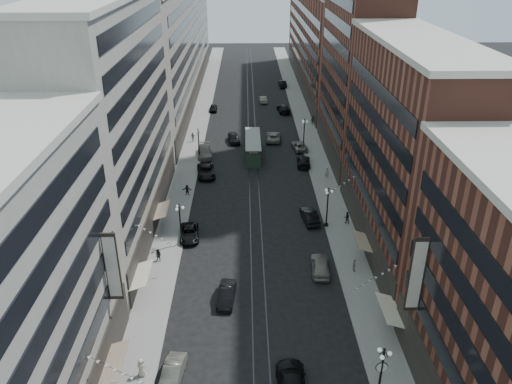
{
  "coord_description": "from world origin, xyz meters",
  "views": [
    {
      "loc": [
        -1.14,
        -24.36,
        33.0
      ],
      "look_at": [
        0.03,
        32.31,
        5.0
      ],
      "focal_mm": 35.0,
      "sensor_mm": 36.0,
      "label": 1
    }
  ],
  "objects": [
    {
      "name": "car_extra_1",
      "position": [
        8.4,
        104.4,
        0.85
      ],
      "size": [
        2.01,
        5.21,
        1.69
      ],
      "primitive_type": "imported",
      "rotation": [
        0.0,
        0.0,
        3.18
      ],
      "color": "black",
      "rests_on": "ground"
    },
    {
      "name": "pedestrian_4",
      "position": [
        10.83,
        21.81,
        0.92
      ],
      "size": [
        0.43,
        0.91,
        1.54
      ],
      "primitive_type": "imported",
      "rotation": [
        0.0,
        0.0,
        1.59
      ],
      "color": "#A19886",
      "rests_on": "sidewalk_east"
    },
    {
      "name": "rail_west",
      "position": [
        -0.7,
        70.0,
        0.01
      ],
      "size": [
        0.12,
        180.0,
        0.02
      ],
      "primitive_type": "cube",
      "color": "#2D2D33",
      "rests_on": "ground"
    },
    {
      "name": "lamppost_se_far",
      "position": [
        9.2,
        32.0,
        3.1
      ],
      "size": [
        1.03,
        1.14,
        5.52
      ],
      "color": "black",
      "rests_on": "sidewalk_east"
    },
    {
      "name": "building_east_far",
      "position": [
        17.0,
        105.0,
        12.0
      ],
      "size": [
        8.0,
        72.0,
        24.0
      ],
      "primitive_type": "cube",
      "color": "brown",
      "rests_on": "ground"
    },
    {
      "name": "car_1",
      "position": [
        -7.55,
        6.65,
        0.73
      ],
      "size": [
        2.11,
        4.59,
        1.46
      ],
      "primitive_type": "imported",
      "rotation": [
        0.0,
        0.0,
        -0.13
      ],
      "color": "#646359",
      "rests_on": "ground"
    },
    {
      "name": "pedestrian_1",
      "position": [
        -10.19,
        7.03,
        1.04
      ],
      "size": [
        0.98,
        0.74,
        1.78
      ],
      "primitive_type": "imported",
      "rotation": [
        0.0,
        0.0,
        2.79
      ],
      "color": "beige",
      "rests_on": "sidewalk_west"
    },
    {
      "name": "pedestrian_5",
      "position": [
        -9.88,
        41.44,
        0.94
      ],
      "size": [
        1.51,
        0.58,
        1.59
      ],
      "primitive_type": "imported",
      "rotation": [
        0.0,
        0.0,
        -0.11
      ],
      "color": "black",
      "rests_on": "sidewalk_west"
    },
    {
      "name": "car_11",
      "position": [
        8.4,
        59.64,
        0.71
      ],
      "size": [
        2.89,
        5.35,
        1.43
      ],
      "primitive_type": "imported",
      "rotation": [
        0.0,
        0.0,
        3.25
      ],
      "color": "slate",
      "rests_on": "ground"
    },
    {
      "name": "pedestrian_6",
      "position": [
        -11.1,
        63.72,
        1.04
      ],
      "size": [
        1.11,
        0.64,
        1.79
      ],
      "primitive_type": "imported",
      "rotation": [
        0.0,
        0.0,
        2.98
      ],
      "color": "gray",
      "rests_on": "sidewalk_west"
    },
    {
      "name": "car_5",
      "position": [
        -3.32,
        17.1,
        0.77
      ],
      "size": [
        2.0,
        4.78,
        1.54
      ],
      "primitive_type": "imported",
      "rotation": [
        0.0,
        0.0,
        -0.08
      ],
      "color": "black",
      "rests_on": "ground"
    },
    {
      "name": "rail_east",
      "position": [
        0.7,
        70.0,
        0.01
      ],
      "size": [
        0.12,
        180.0,
        0.02
      ],
      "primitive_type": "cube",
      "color": "#2D2D33",
      "rests_on": "ground"
    },
    {
      "name": "building_east_tower",
      "position": [
        17.0,
        56.0,
        21.0
      ],
      "size": [
        8.0,
        26.0,
        42.0
      ],
      "primitive_type": "cube",
      "color": "brown",
      "rests_on": "ground"
    },
    {
      "name": "lamppost_se_mid",
      "position": [
        9.2,
        60.0,
        3.1
      ],
      "size": [
        1.03,
        1.14,
        5.52
      ],
      "color": "black",
      "rests_on": "sidewalk_east"
    },
    {
      "name": "sidewalk_west",
      "position": [
        -11.0,
        70.0,
        0.07
      ],
      "size": [
        4.0,
        180.0,
        0.15
      ],
      "primitive_type": "cube",
      "color": "gray",
      "rests_on": "ground"
    },
    {
      "name": "pedestrian_2",
      "position": [
        -11.43,
        24.22,
        0.95
      ],
      "size": [
        0.88,
        0.7,
        1.6
      ],
      "primitive_type": "imported",
      "rotation": [
        0.0,
        0.0,
        -0.42
      ],
      "color": "black",
      "rests_on": "sidewalk_west"
    },
    {
      "name": "pedestrian_9",
      "position": [
        12.5,
        73.39,
        1.05
      ],
      "size": [
        1.24,
        0.79,
        1.79
      ],
      "primitive_type": "imported",
      "rotation": [
        0.0,
        0.0,
        0.29
      ],
      "color": "black",
      "rests_on": "sidewalk_east"
    },
    {
      "name": "building_west_far",
      "position": [
        -17.0,
        96.0,
        13.0
      ],
      "size": [
        8.0,
        90.0,
        26.0
      ],
      "primitive_type": "cube",
      "color": "#9D998B",
      "rests_on": "ground"
    },
    {
      "name": "streetcar",
      "position": [
        0.0,
        56.82,
        1.5
      ],
      "size": [
        2.6,
        11.76,
        3.25
      ],
      "color": "#253B2B",
      "rests_on": "ground"
    },
    {
      "name": "car_6",
      "position": [
        2.38,
        5.2,
        0.87
      ],
      "size": [
        2.46,
        6.01,
        1.74
      ],
      "primitive_type": "imported",
      "rotation": [
        0.0,
        0.0,
        3.14
      ],
      "color": "black",
      "rests_on": "ground"
    },
    {
      "name": "car_4",
      "position": [
        7.03,
        21.98,
        0.85
      ],
      "size": [
        2.29,
        5.08,
        1.69
      ],
      "primitive_type": "imported",
      "rotation": [
        0.0,
        0.0,
        3.08
      ],
      "color": "gray",
      "rests_on": "ground"
    },
    {
      "name": "car_7",
      "position": [
        -7.59,
        48.46,
        0.8
      ],
      "size": [
        3.42,
        6.08,
        1.6
      ],
      "primitive_type": "imported",
      "rotation": [
        0.0,
        0.0,
        0.14
      ],
      "color": "black",
      "rests_on": "ground"
    },
    {
      "name": "lamppost_sw_mid",
      "position": [
        -9.2,
        55.0,
        3.1
      ],
      "size": [
        1.03,
        1.14,
        5.52
      ],
      "color": "black",
      "rests_on": "sidewalk_west"
    },
    {
      "name": "car_10",
      "position": [
        7.21,
        33.5,
        0.81
      ],
      "size": [
        2.33,
        5.12,
        1.63
      ],
      "primitive_type": "imported",
      "rotation": [
        0.0,
        0.0,
        3.27
      ],
      "color": "black",
      "rests_on": "ground"
    },
    {
      "name": "car_12",
      "position": [
        7.14,
        82.2,
        0.85
      ],
      "size": [
        3.05,
        6.1,
        1.7
      ],
      "primitive_type": "imported",
      "rotation": [
        0.0,
        0.0,
        3.26
      ],
      "color": "black",
      "rests_on": "ground"
    },
    {
      "name": "sidewalk_east",
      "position": [
        11.0,
        70.0,
        0.07
      ],
      "size": [
        4.0,
        180.0,
        0.15
      ],
      "primitive_type": "cube",
      "color": "gray",
      "rests_on": "ground"
    },
    {
      "name": "pedestrian_7",
      "position": [
        11.99,
        32.67,
        0.96
      ],
      "size": [
        0.83,
        0.52,
        1.62
      ],
      "primitive_type": "imported",
      "rotation": [
        0.0,
        0.0,
        3.03
      ],
      "color": "black",
      "rests_on": "sidewalk_east"
    },
    {
      "name": "car_8",
      "position": [
        -8.4,
        56.75,
        0.86
      ],
      "size": [
        2.93,
        6.12,
        1.72
      ],
      "primitive_type": "imported",
      "rotation": [
        0.0,
        0.0,
        0.09
      ],
      "color": "slate",
      "rests_on": "ground"
    },
    {
      "name": "pedestrian_8",
      "position": [
        11.45,
        46.91,
        1.07
      ],
      "size": [
        0.69,
        0.46,
        1.85
      ],
      "primitive_type": "imported",
      "rotation": [
        0.0,
        0.0,
        3.11
      ],
      "color": "#A29686",
      "rests_on": "sidewalk_east"
    },
    {
      "name": "car_2",
      "position": [
        -8.4,
        29.55,
        0.7
      ],
      "size": [
        2.8,
        5.22,
        1.39
      ],
      "primitive_type": "imported",
      "rotation": [
        0.0,
        0.0,
        0.1
      ],
      "color": "black",
      "rests_on": "ground"
    },
    {
      "name": "ground",
      "position": [
        0.0,
        60.0,
        0.0
      ],
      "size": [
        220.0,
        220.0,
        0.0
      ],
      "primitive_type": "plane",
      "color": "black",
      "rests_on": "ground"
    },
    {
      "name": "building_west_mid",
      "position": [
        -17.0,
        33.0,
        14.0
      ],
      "size": [
        8.0,
        36.0,
        28.0
      ],
      "primitive_type": "cube",
      "color": "#9D998B",
      "rests_on": "ground"
    },
    {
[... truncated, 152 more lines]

